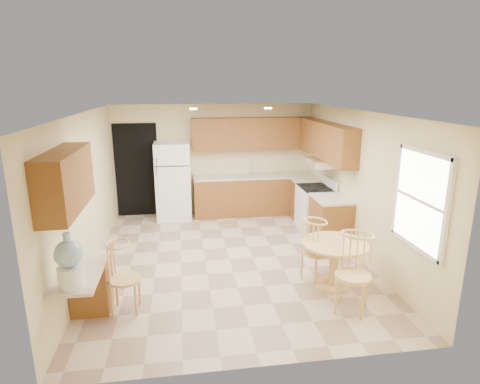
{
  "coord_description": "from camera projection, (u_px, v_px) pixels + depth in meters",
  "views": [
    {
      "loc": [
        -0.76,
        -6.33,
        2.93
      ],
      "look_at": [
        0.23,
        0.3,
        1.12
      ],
      "focal_mm": 30.0,
      "sensor_mm": 36.0,
      "label": 1
    }
  ],
  "objects": [
    {
      "name": "water_crock",
      "position": [
        70.0,
        263.0,
        4.34
      ],
      "size": [
        0.3,
        0.3,
        0.63
      ],
      "color": "white",
      "rests_on": "desk_top"
    },
    {
      "name": "base_cab_right_b",
      "position": [
        330.0,
        222.0,
        7.46
      ],
      "size": [
        0.6,
        0.8,
        0.87
      ],
      "primitive_type": "cube",
      "color": "brown",
      "rests_on": "floor"
    },
    {
      "name": "wall_left",
      "position": [
        86.0,
        195.0,
        6.27
      ],
      "size": [
        0.02,
        5.5,
        2.5
      ],
      "primitive_type": "cube",
      "color": "beige",
      "rests_on": "floor"
    },
    {
      "name": "counter_right_b",
      "position": [
        332.0,
        199.0,
        7.34
      ],
      "size": [
        0.63,
        0.8,
        0.04
      ],
      "primitive_type": "cube",
      "color": "beige",
      "rests_on": "base_cab_right_b"
    },
    {
      "name": "chair_desk",
      "position": [
        123.0,
        274.0,
        5.12
      ],
      "size": [
        0.42,
        0.54,
        0.95
      ],
      "rotation": [
        0.0,
        0.0,
        -1.62
      ],
      "color": "#E2B271",
      "rests_on": "floor"
    },
    {
      "name": "desk_pedestal",
      "position": [
        91.0,
        286.0,
        5.27
      ],
      "size": [
        0.48,
        0.42,
        0.72
      ],
      "primitive_type": "cube",
      "color": "brown",
      "rests_on": "floor"
    },
    {
      "name": "wall_right",
      "position": [
        358.0,
        184.0,
        6.91
      ],
      "size": [
        0.02,
        5.5,
        2.5
      ],
      "primitive_type": "cube",
      "color": "beige",
      "rests_on": "floor"
    },
    {
      "name": "refrigerator",
      "position": [
        173.0,
        181.0,
        8.85
      ],
      "size": [
        0.75,
        0.73,
        1.71
      ],
      "color": "white",
      "rests_on": "floor"
    },
    {
      "name": "dining_table",
      "position": [
        334.0,
        258.0,
        5.86
      ],
      "size": [
        0.96,
        0.96,
        0.71
      ],
      "rotation": [
        0.0,
        0.0,
        -0.13
      ],
      "color": "#E2B271",
      "rests_on": "floor"
    },
    {
      "name": "counter_back",
      "position": [
        254.0,
        176.0,
        9.15
      ],
      "size": [
        2.75,
        0.63,
        0.04
      ],
      "primitive_type": "cube",
      "color": "beige",
      "rests_on": "base_cab_back"
    },
    {
      "name": "window",
      "position": [
        421.0,
        200.0,
        5.08
      ],
      "size": [
        0.06,
        1.12,
        1.3
      ],
      "color": "white",
      "rests_on": "wall_right"
    },
    {
      "name": "wall_front",
      "position": [
        263.0,
        259.0,
        3.96
      ],
      "size": [
        4.5,
        0.02,
        2.5
      ],
      "primitive_type": "cube",
      "color": "beige",
      "rests_on": "floor"
    },
    {
      "name": "range_hood",
      "position": [
        321.0,
        162.0,
        7.96
      ],
      "size": [
        0.5,
        0.76,
        0.14
      ],
      "primitive_type": "cube",
      "color": "silver",
      "rests_on": "upper_cab_right"
    },
    {
      "name": "base_cab_right_a",
      "position": [
        306.0,
        201.0,
        8.85
      ],
      "size": [
        0.6,
        0.59,
        0.87
      ],
      "primitive_type": "cube",
      "color": "brown",
      "rests_on": "floor"
    },
    {
      "name": "wall_back",
      "position": [
        214.0,
        159.0,
        9.21
      ],
      "size": [
        4.5,
        0.02,
        2.5
      ],
      "primitive_type": "cube",
      "color": "beige",
      "rests_on": "floor"
    },
    {
      "name": "base_cab_back",
      "position": [
        254.0,
        195.0,
        9.27
      ],
      "size": [
        2.75,
        0.6,
        0.87
      ],
      "primitive_type": "cube",
      "color": "brown",
      "rests_on": "floor"
    },
    {
      "name": "can_light_b",
      "position": [
        268.0,
        108.0,
        7.54
      ],
      "size": [
        0.14,
        0.14,
        0.02
      ],
      "primitive_type": "cylinder",
      "color": "white",
      "rests_on": "ceiling"
    },
    {
      "name": "doorway",
      "position": [
        137.0,
        170.0,
        9.0
      ],
      "size": [
        0.9,
        0.02,
        2.1
      ],
      "primitive_type": "cube",
      "color": "black",
      "rests_on": "floor"
    },
    {
      "name": "can_light_a",
      "position": [
        193.0,
        109.0,
        7.34
      ],
      "size": [
        0.14,
        0.14,
        0.02
      ],
      "primitive_type": "cylinder",
      "color": "white",
      "rests_on": "ceiling"
    },
    {
      "name": "counter_right_a",
      "position": [
        307.0,
        181.0,
        8.73
      ],
      "size": [
        0.63,
        0.59,
        0.04
      ],
      "primitive_type": "cube",
      "color": "beige",
      "rests_on": "base_cab_right_a"
    },
    {
      "name": "upper_cab_back",
      "position": [
        253.0,
        133.0,
        9.03
      ],
      "size": [
        2.75,
        0.33,
        0.7
      ],
      "primitive_type": "cube",
      "color": "brown",
      "rests_on": "wall_back"
    },
    {
      "name": "desk_top",
      "position": [
        81.0,
        271.0,
        4.81
      ],
      "size": [
        0.5,
        1.2,
        0.04
      ],
      "primitive_type": "cube",
      "color": "beige",
      "rests_on": "desk_pedestal"
    },
    {
      "name": "floor",
      "position": [
        229.0,
        259.0,
        6.91
      ],
      "size": [
        5.5,
        5.5,
        0.0
      ],
      "primitive_type": "plane",
      "color": "tan",
      "rests_on": "ground"
    },
    {
      "name": "stove",
      "position": [
        315.0,
        208.0,
        8.19
      ],
      "size": [
        0.65,
        0.76,
        1.09
      ],
      "color": "white",
      "rests_on": "floor"
    },
    {
      "name": "sink",
      "position": [
        253.0,
        175.0,
        9.14
      ],
      "size": [
        0.78,
        0.44,
        0.01
      ],
      "primitive_type": "cube",
      "color": "silver",
      "rests_on": "counter_back"
    },
    {
      "name": "chair_table_b",
      "position": [
        357.0,
        269.0,
        5.09
      ],
      "size": [
        0.47,
        0.55,
        1.06
      ],
      "rotation": [
        0.0,
        0.0,
        2.54
      ],
      "color": "#E2B271",
      "rests_on": "floor"
    },
    {
      "name": "upper_cab_right",
      "position": [
        326.0,
        140.0,
        7.89
      ],
      "size": [
        0.33,
        2.42,
        0.7
      ],
      "primitive_type": "cube",
      "color": "brown",
      "rests_on": "wall_right"
    },
    {
      "name": "upper_cab_left",
      "position": [
        66.0,
        181.0,
        4.61
      ],
      "size": [
        0.33,
        1.4,
        0.7
      ],
      "primitive_type": "cube",
      "color": "brown",
      "rests_on": "wall_left"
    },
    {
      "name": "chair_table_a",
      "position": [
        319.0,
        247.0,
        5.95
      ],
      "size": [
        0.43,
        0.55,
        0.97
      ],
      "rotation": [
        0.0,
        0.0,
        -1.15
      ],
      "color": "#E2B271",
      "rests_on": "floor"
    },
    {
      "name": "ceiling",
      "position": [
        228.0,
        112.0,
        6.26
      ],
      "size": [
        4.5,
        5.5,
        0.02
      ],
      "primitive_type": "cube",
      "color": "white",
      "rests_on": "wall_back"
    }
  ]
}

